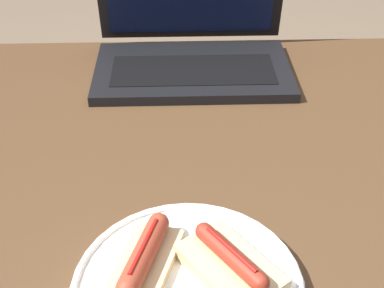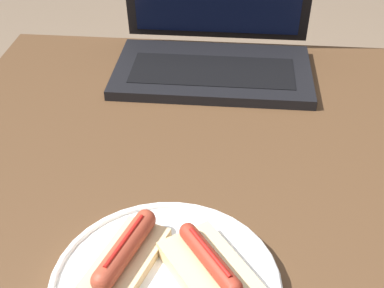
% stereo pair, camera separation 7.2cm
% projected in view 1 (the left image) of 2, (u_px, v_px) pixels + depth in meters
% --- Properties ---
extents(desk, '(1.09, 0.82, 0.76)m').
position_uv_depth(desk, '(276.00, 197.00, 0.83)').
color(desk, '#4C331E').
rests_on(desk, ground_plane).
extents(laptop, '(0.36, 0.24, 0.22)m').
position_uv_depth(laptop, '(192.00, 47.00, 1.00)').
color(laptop, black).
rests_on(laptop, desk).
extents(plate, '(0.26, 0.26, 0.02)m').
position_uv_depth(plate, '(188.00, 287.00, 0.59)').
color(plate, white).
rests_on(plate, desk).
extents(sausage_toast_left, '(0.13, 0.14, 0.04)m').
position_uv_depth(sausage_toast_left, '(230.00, 265.00, 0.59)').
color(sausage_toast_left, '#D6B784').
rests_on(sausage_toast_left, plate).
extents(sausage_toast_middle, '(0.09, 0.13, 0.04)m').
position_uv_depth(sausage_toast_middle, '(145.00, 259.00, 0.59)').
color(sausage_toast_middle, '#D6B784').
rests_on(sausage_toast_middle, plate).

